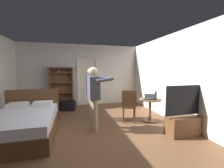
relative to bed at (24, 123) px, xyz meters
name	(u,v)px	position (x,y,z in m)	size (l,w,h in m)	color
ground_plane	(91,132)	(1.58, -0.20, -0.30)	(6.71, 6.71, 0.00)	brown
wall_back	(82,75)	(1.58, 2.91, 1.06)	(5.42, 0.12, 2.72)	silver
wall_right	(179,78)	(4.23, -0.20, 1.06)	(0.12, 6.34, 2.72)	silver
doorway_frame	(87,78)	(1.82, 2.83, 0.92)	(0.93, 0.08, 2.13)	white
bed	(24,123)	(0.00, 0.00, 0.00)	(1.43, 2.06, 1.02)	brown
bookshelf	(61,86)	(0.70, 2.69, 0.62)	(1.00, 0.32, 1.70)	brown
tv_flatscreen	(187,120)	(3.87, -0.97, 0.06)	(1.23, 0.40, 1.23)	brown
side_table	(150,106)	(3.46, 0.11, 0.17)	(0.69, 0.69, 0.70)	brown
laptop	(150,98)	(3.42, 0.07, 0.45)	(0.41, 0.42, 0.17)	black
bottle_on_table	(156,96)	(3.60, 0.03, 0.51)	(0.06, 0.06, 0.28)	#1A5714
wooden_chair	(129,105)	(2.80, 0.20, 0.24)	(0.54, 0.54, 0.99)	brown
person_blue_shirt	(94,94)	(1.70, -0.07, 0.67)	(0.68, 0.62, 1.67)	tan
person_striped_shirt	(92,90)	(1.74, 0.74, 0.65)	(0.59, 0.64, 1.66)	tan
suitcase_dark	(67,105)	(0.93, 2.19, -0.13)	(0.61, 0.38, 0.34)	black
suitcase_small	(69,106)	(0.99, 2.05, -0.14)	(0.54, 0.30, 0.32)	black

